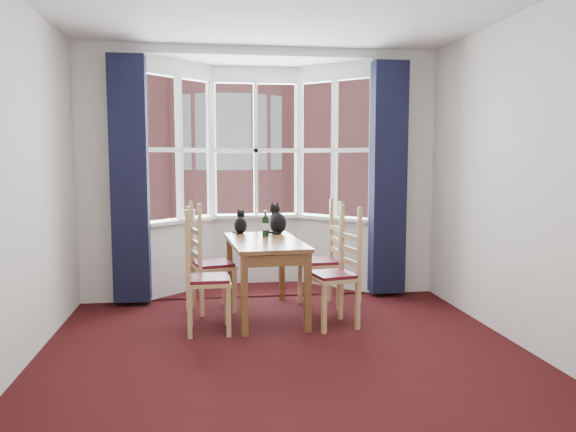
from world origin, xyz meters
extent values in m
plane|color=black|center=(0.00, 0.00, 0.00)|extent=(4.50, 4.50, 0.00)
plane|color=silver|center=(-2.00, 0.00, 1.40)|extent=(0.00, 4.50, 4.50)
plane|color=silver|center=(2.00, 0.00, 1.40)|extent=(0.00, 4.50, 4.50)
plane|color=silver|center=(0.00, -2.25, 1.40)|extent=(4.00, 0.00, 4.00)
cube|color=silver|center=(-1.65, 2.25, 1.40)|extent=(0.70, 0.12, 2.80)
cube|color=silver|center=(1.65, 2.25, 1.40)|extent=(0.70, 0.12, 2.80)
cube|color=black|center=(-1.42, 2.07, 1.35)|extent=(0.38, 0.22, 2.60)
cube|color=black|center=(1.42, 2.07, 1.35)|extent=(0.38, 0.22, 2.60)
cube|color=brown|center=(-0.05, 1.43, 0.75)|extent=(0.77, 1.32, 0.04)
cube|color=brown|center=(-0.29, 0.82, 0.37)|extent=(0.06, 0.06, 0.73)
cube|color=brown|center=(-0.38, 1.99, 0.37)|extent=(0.06, 0.06, 0.73)
cube|color=brown|center=(0.29, 0.87, 0.37)|extent=(0.06, 0.06, 0.73)
cube|color=brown|center=(0.20, 2.04, 0.37)|extent=(0.06, 0.06, 0.73)
cube|color=tan|center=(-0.61, 1.00, 0.48)|extent=(0.40, 0.42, 0.06)
cube|color=#4C0D17|center=(-0.61, 1.00, 0.49)|extent=(0.36, 0.38, 0.03)
cube|color=tan|center=(-0.56, 1.71, 0.48)|extent=(0.49, 0.51, 0.06)
cube|color=#4C0D17|center=(-0.56, 1.71, 0.49)|extent=(0.44, 0.46, 0.03)
cube|color=tan|center=(0.55, 1.01, 0.48)|extent=(0.48, 0.50, 0.06)
cube|color=#4C0D17|center=(0.55, 1.01, 0.49)|extent=(0.43, 0.45, 0.03)
cube|color=tan|center=(0.56, 1.70, 0.48)|extent=(0.42, 0.44, 0.06)
cube|color=#4C0D17|center=(0.56, 1.70, 0.49)|extent=(0.38, 0.40, 0.03)
ellipsoid|color=black|center=(-0.26, 1.96, 0.86)|extent=(0.16, 0.20, 0.18)
sphere|color=black|center=(-0.25, 2.02, 0.97)|extent=(0.09, 0.09, 0.09)
cone|color=black|center=(-0.27, 2.03, 1.01)|extent=(0.03, 0.03, 0.04)
cone|color=black|center=(-0.23, 2.02, 1.01)|extent=(0.03, 0.03, 0.04)
ellipsoid|color=black|center=(0.14, 1.90, 0.88)|extent=(0.23, 0.27, 0.23)
sphere|color=black|center=(0.12, 1.98, 1.03)|extent=(0.14, 0.14, 0.11)
cone|color=black|center=(0.09, 1.97, 1.08)|extent=(0.05, 0.05, 0.05)
cone|color=black|center=(0.15, 1.99, 1.08)|extent=(0.05, 0.05, 0.05)
cylinder|color=black|center=(-0.01, 1.70, 0.87)|extent=(0.07, 0.07, 0.20)
sphere|color=black|center=(-0.01, 1.70, 0.96)|extent=(0.06, 0.06, 0.06)
cylinder|color=black|center=(-0.01, 1.70, 1.00)|extent=(0.03, 0.03, 0.08)
cylinder|color=gold|center=(-0.01, 1.70, 1.04)|extent=(0.03, 0.03, 0.02)
cylinder|color=silver|center=(-0.01, 1.70, 0.87)|extent=(0.07, 0.07, 0.07)
cylinder|color=white|center=(-0.79, 2.60, 0.93)|extent=(0.06, 0.06, 0.11)
plane|color=#333335|center=(0.00, 32.25, -6.00)|extent=(80.00, 80.00, 0.00)
cube|color=#AD5D59|center=(0.00, 14.25, 1.00)|extent=(18.00, 6.00, 14.00)
cylinder|color=#AD5D59|center=(0.00, 11.25, 1.00)|extent=(3.20, 3.20, 14.00)
camera|label=1|loc=(-0.61, -4.06, 1.59)|focal=35.00mm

